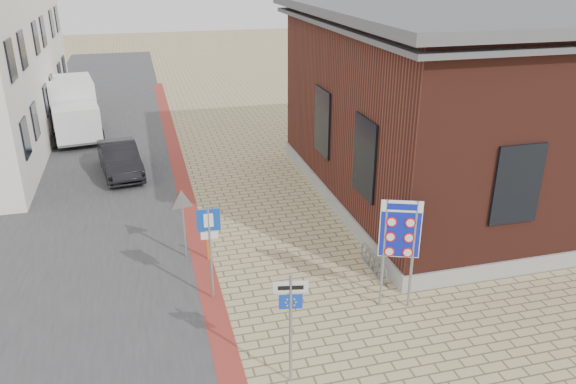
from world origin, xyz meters
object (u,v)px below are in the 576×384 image
box_truck (74,109)px  parking_sign (209,237)px  sedan (120,159)px  border_sign (400,232)px  essen_sign (291,312)px  bollard (208,246)px

box_truck → parking_sign: box_truck is taller
sedan → box_truck: bearing=101.3°
border_sign → essen_sign: (-3.30, -2.00, -0.39)m
parking_sign → bollard: bearing=88.8°
bollard → sedan: bearing=107.5°
sedan → border_sign: bearing=-67.9°
essen_sign → parking_sign: bearing=119.1°
border_sign → box_truck: bearing=138.1°
border_sign → bollard: bearing=161.4°
border_sign → parking_sign: border_sign is taller
essen_sign → box_truck: bearing=117.0°
sedan → border_sign: (6.84, -11.62, 1.46)m
essen_sign → border_sign: bearing=42.0°
border_sign → essen_sign: 3.88m
sedan → bollard: size_ratio=4.44×
sedan → essen_sign: essen_sign is taller
essen_sign → parking_sign: (-1.16, 3.50, 0.10)m
parking_sign → bollard: 2.49m
bollard → border_sign: bearing=-39.7°
border_sign → parking_sign: (-4.46, 1.50, -0.30)m
box_truck → essen_sign: box_truck is taller
box_truck → border_sign: bearing=-71.2°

